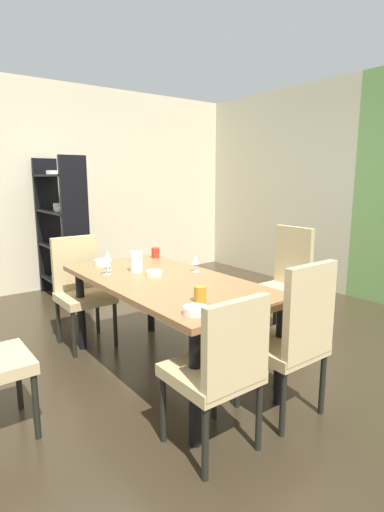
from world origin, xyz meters
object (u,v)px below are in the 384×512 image
object	(u,v)px
chair_left_near	(81,286)
wine_glass_west	(196,260)
serving_bowl_east	(195,310)
pitcher_corner	(136,262)
display_shelf	(61,230)
wine_glass_south	(106,262)
wine_glass_center	(107,257)
cup_rear	(200,294)
serving_bowl_near_window	(154,273)
serving_bowl_front	(102,263)
cup_right	(156,253)
dining_table	(166,290)
chair_right_near	(220,367)
chair_head_far	(285,278)
chair_right_far	(293,335)

from	to	relation	value
chair_left_near	wine_glass_west	xyz separation A→B (m)	(0.90, 0.61, 0.31)
serving_bowl_east	pitcher_corner	size ratio (longest dim) A/B	0.84
chair_left_near	display_shelf	xyz separation A→B (m)	(-1.46, 0.35, 0.34)
wine_glass_south	wine_glass_center	size ratio (longest dim) A/B	0.86
wine_glass_south	wine_glass_center	xyz separation A→B (m)	(-0.13, 0.07, 0.01)
wine_glass_south	cup_rear	world-z (taller)	wine_glass_south
display_shelf	serving_bowl_near_window	distance (m)	2.27
serving_bowl_front	cup_right	world-z (taller)	cup_right
display_shelf	wine_glass_west	distance (m)	2.38
dining_table	cup_right	xyz separation A→B (m)	(-0.74, 0.37, 0.13)
wine_glass_center	serving_bowl_near_window	xyz separation A→B (m)	(0.38, 0.21, -0.09)
cup_rear	wine_glass_center	bearing A→B (deg)	-176.08
dining_table	serving_bowl_east	world-z (taller)	serving_bowl_east
serving_bowl_near_window	pitcher_corner	bearing A→B (deg)	-167.11
dining_table	chair_left_near	world-z (taller)	chair_left_near
chair_right_near	serving_bowl_east	world-z (taller)	chair_right_near
chair_head_far	serving_bowl_east	xyz separation A→B (m)	(0.72, -1.63, 0.21)
wine_glass_south	cup_rear	xyz separation A→B (m)	(0.99, 0.15, -0.05)
chair_right_near	serving_bowl_front	distance (m)	1.70
dining_table	chair_left_near	xyz separation A→B (m)	(-0.96, -0.29, -0.13)
wine_glass_center	cup_rear	distance (m)	1.12
cup_right	pitcher_corner	distance (m)	0.58
wine_glass_center	chair_left_near	bearing A→B (deg)	-170.71
serving_bowl_near_window	wine_glass_west	bearing A→B (deg)	73.82
dining_table	chair_right_near	size ratio (longest dim) A/B	2.02
dining_table	serving_bowl_front	xyz separation A→B (m)	(-0.73, -0.18, 0.11)
serving_bowl_east	pitcher_corner	xyz separation A→B (m)	(-1.10, 0.25, 0.06)
cup_right	cup_rear	distance (m)	1.43
chair_right_near	display_shelf	bearing A→B (deg)	84.06
display_shelf	pitcher_corner	bearing A→B (deg)	-3.20
display_shelf	cup_right	world-z (taller)	display_shelf
chair_left_near	chair_head_far	xyz separation A→B (m)	(0.98, 1.62, 0.02)
chair_right_far	cup_rear	size ratio (longest dim) A/B	10.38
wine_glass_south	serving_bowl_east	world-z (taller)	wine_glass_south
chair_right_near	pitcher_corner	size ratio (longest dim) A/B	5.54
chair_left_near	chair_right_near	xyz separation A→B (m)	(1.91, -0.00, -0.02)
chair_right_near	dining_table	bearing A→B (deg)	73.07
chair_left_near	cup_rear	bearing A→B (deg)	95.42
chair_left_near	serving_bowl_front	world-z (taller)	chair_left_near
serving_bowl_near_window	pitcher_corner	size ratio (longest dim) A/B	0.78
pitcher_corner	serving_bowl_near_window	bearing A→B (deg)	12.89
wine_glass_south	serving_bowl_east	size ratio (longest dim) A/B	1.00
dining_table	chair_left_near	size ratio (longest dim) A/B	1.89
cup_right	cup_rear	world-z (taller)	cup_rear
wine_glass_south	cup_rear	bearing A→B (deg)	8.50
dining_table	cup_rear	bearing A→B (deg)	-13.58
chair_right_near	wine_glass_west	size ratio (longest dim) A/B	6.76
chair_right_far	display_shelf	distance (m)	3.40
wine_glass_south	wine_glass_west	bearing A→B (deg)	60.45
chair_right_near	wine_glass_south	size ratio (longest dim) A/B	6.60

